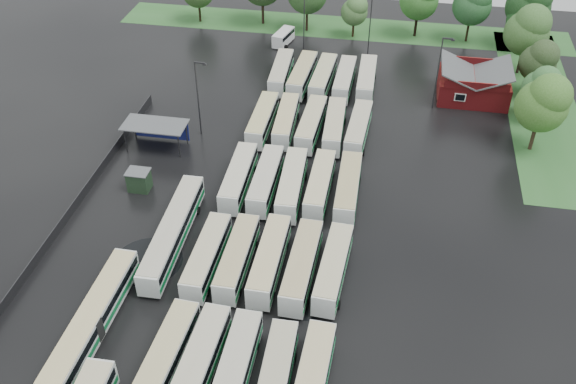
# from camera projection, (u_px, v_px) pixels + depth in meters

# --- Properties ---
(ground) EXTENTS (160.00, 160.00, 0.00)m
(ground) POSITION_uv_depth(u_px,v_px,m) (248.00, 280.00, 65.15)
(ground) COLOR black
(ground) RESTS_ON ground
(brick_building) EXTENTS (10.07, 8.60, 5.39)m
(brick_building) POSITION_uv_depth(u_px,v_px,m) (473.00, 86.00, 93.95)
(brick_building) COLOR maroon
(brick_building) RESTS_ON ground
(wash_shed) EXTENTS (8.20, 4.20, 3.58)m
(wash_shed) POSITION_uv_depth(u_px,v_px,m) (156.00, 126.00, 82.94)
(wash_shed) COLOR #2D2D30
(wash_shed) RESTS_ON ground
(utility_hut) EXTENTS (2.70, 2.20, 2.62)m
(utility_hut) POSITION_uv_depth(u_px,v_px,m) (139.00, 180.00, 76.47)
(utility_hut) COLOR #1A301B
(utility_hut) RESTS_ON ground
(grass_strip_north) EXTENTS (80.00, 10.00, 0.01)m
(grass_strip_north) POSITION_uv_depth(u_px,v_px,m) (341.00, 27.00, 115.39)
(grass_strip_north) COLOR #2C6229
(grass_strip_north) RESTS_ON ground
(grass_strip_east) EXTENTS (10.00, 50.00, 0.01)m
(grass_strip_east) POSITION_uv_depth(u_px,v_px,m) (541.00, 103.00, 93.69)
(grass_strip_east) COLOR #2C6229
(grass_strip_east) RESTS_ON ground
(west_fence) EXTENTS (0.10, 50.00, 1.20)m
(west_fence) POSITION_uv_depth(u_px,v_px,m) (76.00, 203.00, 74.18)
(west_fence) COLOR #2D2D30
(west_fence) RESTS_ON ground
(bus_r1c0) EXTENTS (2.94, 11.43, 3.15)m
(bus_r1c0) POSITION_uv_depth(u_px,v_px,m) (166.00, 358.00, 55.29)
(bus_r1c0) COLOR silver
(bus_r1c0) RESTS_ON ground
(bus_r1c1) EXTENTS (2.84, 11.58, 3.20)m
(bus_r1c1) POSITION_uv_depth(u_px,v_px,m) (199.00, 364.00, 54.77)
(bus_r1c1) COLOR silver
(bus_r1c1) RESTS_ON ground
(bus_r1c2) EXTENTS (2.42, 11.33, 3.15)m
(bus_r1c2) POSITION_uv_depth(u_px,v_px,m) (235.00, 370.00, 54.32)
(bus_r1c2) COLOR silver
(bus_r1c2) RESTS_ON ground
(bus_r1c3) EXTENTS (2.63, 11.21, 3.11)m
(bus_r1c3) POSITION_uv_depth(u_px,v_px,m) (275.00, 381.00, 53.48)
(bus_r1c3) COLOR silver
(bus_r1c3) RESTS_ON ground
(bus_r1c4) EXTENTS (2.76, 11.54, 3.19)m
(bus_r1c4) POSITION_uv_depth(u_px,v_px,m) (311.00, 384.00, 53.19)
(bus_r1c4) COLOR silver
(bus_r1c4) RESTS_ON ground
(bus_r2c0) EXTENTS (2.45, 11.07, 3.08)m
(bus_r2c0) POSITION_uv_depth(u_px,v_px,m) (207.00, 256.00, 65.48)
(bus_r2c0) COLOR silver
(bus_r2c0) RESTS_ON ground
(bus_r2c1) EXTENTS (2.36, 11.03, 3.07)m
(bus_r2c1) POSITION_uv_depth(u_px,v_px,m) (237.00, 258.00, 65.32)
(bus_r2c1) COLOR silver
(bus_r2c1) RESTS_ON ground
(bus_r2c2) EXTENTS (2.46, 11.45, 3.19)m
(bus_r2c2) POSITION_uv_depth(u_px,v_px,m) (269.00, 260.00, 64.97)
(bus_r2c2) COLOR silver
(bus_r2c2) RESTS_ON ground
(bus_r2c3) EXTENTS (2.72, 11.62, 3.22)m
(bus_r2c3) POSITION_uv_depth(u_px,v_px,m) (302.00, 266.00, 64.25)
(bus_r2c3) COLOR silver
(bus_r2c3) RESTS_ON ground
(bus_r2c4) EXTENTS (2.91, 11.22, 3.09)m
(bus_r2c4) POSITION_uv_depth(u_px,v_px,m) (333.00, 268.00, 64.11)
(bus_r2c4) COLOR silver
(bus_r2c4) RESTS_ON ground
(bus_r3c0) EXTENTS (2.69, 11.44, 3.17)m
(bus_r3c0) POSITION_uv_depth(u_px,v_px,m) (239.00, 178.00, 76.18)
(bus_r3c0) COLOR silver
(bus_r3c0) RESTS_ON ground
(bus_r3c1) EXTENTS (2.52, 11.38, 3.16)m
(bus_r3c1) POSITION_uv_depth(u_px,v_px,m) (266.00, 180.00, 75.77)
(bus_r3c1) COLOR silver
(bus_r3c1) RESTS_ON ground
(bus_r3c2) EXTENTS (2.99, 11.74, 3.24)m
(bus_r3c2) POSITION_uv_depth(u_px,v_px,m) (292.00, 184.00, 75.08)
(bus_r3c2) COLOR silver
(bus_r3c2) RESTS_ON ground
(bus_r3c3) EXTENTS (2.43, 11.19, 3.11)m
(bus_r3c3) POSITION_uv_depth(u_px,v_px,m) (320.00, 185.00, 75.12)
(bus_r3c3) COLOR silver
(bus_r3c3) RESTS_ON ground
(bus_r3c4) EXTENTS (2.65, 11.51, 3.19)m
(bus_r3c4) POSITION_uv_depth(u_px,v_px,m) (348.00, 188.00, 74.52)
(bus_r3c4) COLOR silver
(bus_r3c4) RESTS_ON ground
(bus_r4c0) EXTENTS (2.41, 11.24, 3.13)m
(bus_r4c0) POSITION_uv_depth(u_px,v_px,m) (262.00, 120.00, 86.69)
(bus_r4c0) COLOR silver
(bus_r4c0) RESTS_ON ground
(bus_r4c1) EXTENTS (2.84, 11.15, 3.08)m
(bus_r4c1) POSITION_uv_depth(u_px,v_px,m) (286.00, 121.00, 86.52)
(bus_r4c1) COLOR silver
(bus_r4c1) RESTS_ON ground
(bus_r4c2) EXTENTS (2.79, 11.45, 3.17)m
(bus_r4c2) POSITION_uv_depth(u_px,v_px,m) (311.00, 124.00, 85.79)
(bus_r4c2) COLOR silver
(bus_r4c2) RESTS_ON ground
(bus_r4c3) EXTENTS (2.84, 11.33, 3.13)m
(bus_r4c3) POSITION_uv_depth(u_px,v_px,m) (334.00, 126.00, 85.39)
(bus_r4c3) COLOR silver
(bus_r4c3) RESTS_ON ground
(bus_r4c4) EXTENTS (2.87, 11.30, 3.12)m
(bus_r4c4) POSITION_uv_depth(u_px,v_px,m) (358.00, 129.00, 84.91)
(bus_r4c4) COLOR silver
(bus_r4c4) RESTS_ON ground
(bus_r5c0) EXTENTS (2.86, 11.41, 3.15)m
(bus_r5c0) POSITION_uv_depth(u_px,v_px,m) (281.00, 72.00, 97.67)
(bus_r5c0) COLOR silver
(bus_r5c0) RESTS_ON ground
(bus_r5c1) EXTENTS (3.03, 11.72, 3.23)m
(bus_r5c1) POSITION_uv_depth(u_px,v_px,m) (302.00, 75.00, 96.88)
(bus_r5c1) COLOR silver
(bus_r5c1) RESTS_ON ground
(bus_r5c2) EXTENTS (2.93, 11.57, 3.19)m
(bus_r5c2) POSITION_uv_depth(u_px,v_px,m) (323.00, 78.00, 96.30)
(bus_r5c2) COLOR silver
(bus_r5c2) RESTS_ON ground
(bus_r5c3) EXTENTS (2.53, 11.19, 3.11)m
(bus_r5c3) POSITION_uv_depth(u_px,v_px,m) (344.00, 79.00, 95.94)
(bus_r5c3) COLOR silver
(bus_r5c3) RESTS_ON ground
(bus_r5c4) EXTENTS (2.66, 11.55, 3.20)m
(bus_r5c4) POSITION_uv_depth(u_px,v_px,m) (366.00, 79.00, 95.84)
(bus_r5c4) COLOR silver
(bus_r5c4) RESTS_ON ground
(artic_bus_west_b) EXTENTS (2.79, 16.93, 3.13)m
(artic_bus_west_b) POSITION_uv_depth(u_px,v_px,m) (173.00, 232.00, 68.44)
(artic_bus_west_b) COLOR silver
(artic_bus_west_b) RESTS_ON ground
(artic_bus_west_c) EXTENTS (2.59, 16.76, 3.11)m
(artic_bus_west_c) POSITION_uv_depth(u_px,v_px,m) (92.00, 321.00, 58.62)
(artic_bus_west_c) COLOR silver
(artic_bus_west_c) RESTS_ON ground
(minibus) EXTENTS (3.12, 5.63, 2.32)m
(minibus) POSITION_uv_depth(u_px,v_px,m) (283.00, 37.00, 109.02)
(minibus) COLOR white
(minibus) RESTS_ON ground
(tree_north_3) EXTENTS (4.57, 4.57, 7.57)m
(tree_north_3) POSITION_uv_depth(u_px,v_px,m) (355.00, 10.00, 109.18)
(tree_north_3) COLOR #332213
(tree_north_3) RESTS_ON ground
(tree_north_5) EXTENTS (6.48, 6.48, 10.74)m
(tree_north_5) POSITION_uv_depth(u_px,v_px,m) (474.00, 3.00, 106.43)
(tree_north_5) COLOR black
(tree_north_5) RESTS_ON ground
(tree_north_6) EXTENTS (7.29, 7.29, 12.08)m
(tree_north_6) POSITION_uv_depth(u_px,v_px,m) (530.00, 3.00, 104.10)
(tree_north_6) COLOR black
(tree_north_6) RESTS_ON ground
(tree_east_0) EXTENTS (6.63, 6.63, 10.98)m
(tree_east_0) POSITION_uv_depth(u_px,v_px,m) (544.00, 102.00, 79.72)
(tree_east_0) COLOR #39291C
(tree_east_0) RESTS_ON ground
(tree_east_1) EXTENTS (5.06, 5.06, 8.38)m
(tree_east_1) POSITION_uv_depth(u_px,v_px,m) (542.00, 86.00, 86.54)
(tree_east_1) COLOR black
(tree_east_1) RESTS_ON ground
(tree_east_2) EXTENTS (5.37, 5.36, 8.87)m
(tree_east_2) POSITION_uv_depth(u_px,v_px,m) (540.00, 60.00, 92.07)
(tree_east_2) COLOR black
(tree_east_2) RESTS_ON ground
(tree_east_3) EXTENTS (6.83, 6.83, 11.32)m
(tree_east_3) POSITION_uv_depth(u_px,v_px,m) (529.00, 30.00, 96.77)
(tree_east_3) COLOR black
(tree_east_3) RESTS_ON ground
(tree_east_4) EXTENTS (5.41, 5.41, 8.96)m
(tree_east_4) POSITION_uv_depth(u_px,v_px,m) (525.00, 18.00, 104.33)
(tree_east_4) COLOR black
(tree_east_4) RESTS_ON ground
(lamp_post_ne) EXTENTS (1.67, 0.32, 10.83)m
(lamp_post_ne) POSITION_uv_depth(u_px,v_px,m) (439.00, 68.00, 88.79)
(lamp_post_ne) COLOR #2D2D30
(lamp_post_ne) RESTS_ON ground
(lamp_post_nw) EXTENTS (1.66, 0.32, 10.76)m
(lamp_post_nw) POSITION_uv_depth(u_px,v_px,m) (199.00, 93.00, 83.21)
(lamp_post_nw) COLOR #2D2D30
(lamp_post_nw) RESTS_ON ground
(lamp_post_back_w) EXTENTS (1.64, 0.32, 10.64)m
(lamp_post_back_w) POSITION_uv_depth(u_px,v_px,m) (305.00, 15.00, 104.25)
(lamp_post_back_w) COLOR #2D2D30
(lamp_post_back_w) RESTS_ON ground
(lamp_post_back_e) EXTENTS (1.51, 0.29, 9.81)m
(lamp_post_back_e) POSITION_uv_depth(u_px,v_px,m) (371.00, 21.00, 103.21)
(lamp_post_back_e) COLOR #2D2D30
(lamp_post_back_e) RESTS_ON ground
(puddle_2) EXTENTS (7.37, 7.37, 0.01)m
(puddle_2) POSITION_uv_depth(u_px,v_px,m) (148.00, 261.00, 67.34)
(puddle_2) COLOR black
(puddle_2) RESTS_ON ground
(puddle_3) EXTENTS (4.17, 4.17, 0.01)m
(puddle_3) POSITION_uv_depth(u_px,v_px,m) (306.00, 305.00, 62.50)
(puddle_3) COLOR black
(puddle_3) RESTS_ON ground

